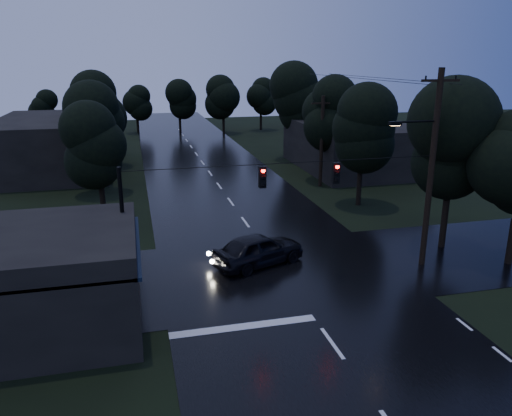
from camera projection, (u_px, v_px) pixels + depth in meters
name	position (u px, v px, depth m)	size (l,w,h in m)	color
main_road	(219.00, 186.00, 42.20)	(12.00, 120.00, 0.02)	black
cross_street	(280.00, 271.00, 25.47)	(60.00, 9.00, 0.02)	black
building_far_right	(354.00, 146.00, 48.50)	(10.00, 14.00, 4.40)	black
building_far_left	(56.00, 144.00, 47.54)	(10.00, 16.00, 5.00)	black
utility_pole_main	(430.00, 166.00, 24.73)	(3.50, 0.30, 10.00)	black
utility_pole_far	(322.00, 140.00, 41.13)	(2.00, 0.30, 7.50)	black
anchor_pole_left	(124.00, 234.00, 21.95)	(0.18, 0.18, 6.00)	black
span_signals	(299.00, 174.00, 23.15)	(15.00, 0.37, 1.12)	black
tree_corner_near	(453.00, 143.00, 26.97)	(4.48, 4.48, 9.44)	black
tree_left_a	(98.00, 144.00, 31.18)	(3.92, 3.92, 8.26)	black
tree_left_b	(95.00, 123.00, 38.36)	(4.20, 4.20, 8.85)	black
tree_left_c	(94.00, 106.00, 47.41)	(4.48, 4.48, 9.44)	black
tree_right_a	(363.00, 129.00, 35.21)	(4.20, 4.20, 8.85)	black
tree_right_b	(328.00, 112.00, 42.67)	(4.48, 4.48, 9.44)	black
tree_right_c	(298.00, 98.00, 52.00)	(4.76, 4.76, 10.03)	black
car	(259.00, 249.00, 26.00)	(2.01, 5.00, 1.70)	black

